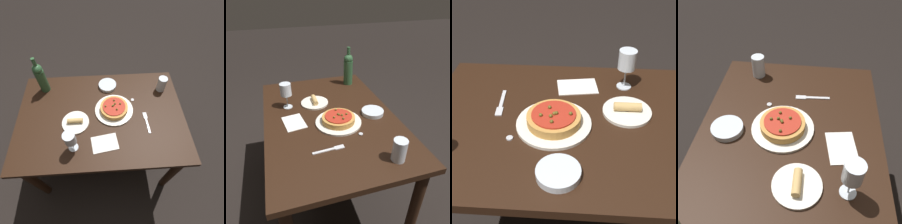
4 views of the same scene
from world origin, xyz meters
TOP-DOWN VIEW (x-y plane):
  - ground_plane at (0.00, 0.00)m, footprint 14.00×14.00m
  - dining_table at (0.00, 0.00)m, footprint 1.21×0.81m
  - dinner_plate at (-0.10, -0.03)m, footprint 0.28×0.28m
  - pizza at (-0.10, -0.03)m, footprint 0.20×0.20m
  - wine_glass at (0.18, 0.24)m, footprint 0.07×0.07m
  - wine_bottle at (0.44, -0.28)m, footprint 0.07×0.07m
  - water_cup at (-0.48, -0.22)m, footprint 0.07×0.07m
  - side_bowl at (-0.06, -0.28)m, footprint 0.14×0.14m
  - fork at (-0.32, 0.08)m, footprint 0.03×0.17m
  - side_plate at (0.18, 0.06)m, footprint 0.19×0.19m
  - paper_napkin at (-0.02, 0.23)m, footprint 0.19×0.14m
  - bottle_cap at (-0.25, -0.12)m, footprint 0.02×0.02m

SIDE VIEW (x-z plane):
  - ground_plane at x=0.00m, z-range 0.00..0.00m
  - dining_table at x=0.00m, z-range 0.26..0.99m
  - paper_napkin at x=-0.02m, z-range 0.72..0.73m
  - fork at x=-0.32m, z-range 0.72..0.73m
  - bottle_cap at x=-0.25m, z-range 0.72..0.73m
  - dinner_plate at x=-0.10m, z-range 0.72..0.74m
  - side_plate at x=0.18m, z-range 0.71..0.76m
  - side_bowl at x=-0.06m, z-range 0.72..0.75m
  - pizza at x=-0.10m, z-range 0.73..0.78m
  - water_cup at x=-0.48m, z-range 0.72..0.84m
  - wine_glass at x=0.18m, z-range 0.76..0.94m
  - wine_bottle at x=0.44m, z-range 0.70..1.01m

